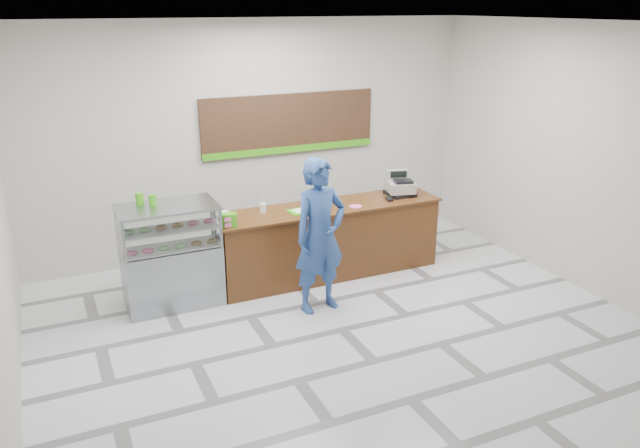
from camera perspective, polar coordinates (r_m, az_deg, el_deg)
name	(u,v)px	position (r m, az deg, el deg)	size (l,w,h in m)	color
floor	(342,330)	(7.57, 2.05, -9.64)	(7.00, 7.00, 0.00)	silver
back_wall	(255,139)	(9.58, -5.94, 7.77)	(7.00, 7.00, 0.00)	#BCB7AC
ceiling	(346,23)	(6.61, 2.44, 17.89)	(7.00, 7.00, 0.00)	silver
sales_counter	(329,240)	(8.83, 0.79, -1.51)	(3.26, 0.76, 1.03)	#5B2C12
display_case	(171,255)	(8.14, -13.50, -2.76)	(1.22, 0.72, 1.33)	gray
menu_board	(290,124)	(9.69, -2.79, 9.09)	(2.80, 0.06, 0.90)	black
cash_register	(400,186)	(9.20, 7.31, 3.46)	(0.46, 0.48, 0.36)	black
card_terminal	(389,199)	(8.96, 6.34, 2.28)	(0.07, 0.15, 0.04)	black
serving_tray	(302,211)	(8.43, -1.70, 1.22)	(0.37, 0.29, 0.02)	#3ACE16
napkin_box	(224,217)	(8.12, -8.73, 0.65)	(0.14, 0.14, 0.12)	white
straw_cup	(263,208)	(8.41, -5.23, 1.48)	(0.09, 0.09, 0.13)	silver
promo_box	(229,220)	(7.92, -8.30, 0.37)	(0.19, 0.13, 0.17)	#3D9E13
donut_decal	(356,206)	(8.65, 3.28, 1.63)	(0.18, 0.18, 0.00)	pink
green_cup_left	(140,199)	(8.02, -16.17, 2.22)	(0.10, 0.10, 0.15)	#3D9E13
green_cup_right	(153,200)	(7.95, -15.06, 2.13)	(0.09, 0.09, 0.14)	#3D9E13
customer	(320,236)	(7.68, 0.00, -1.09)	(0.72, 0.47, 1.96)	navy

